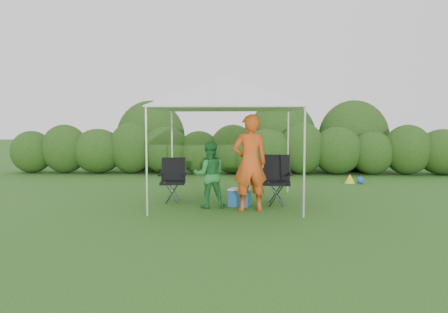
{
  "coord_description": "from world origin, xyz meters",
  "views": [
    {
      "loc": [
        0.35,
        -9.24,
        1.82
      ],
      "look_at": [
        -0.08,
        0.4,
        1.05
      ],
      "focal_mm": 35.0,
      "sensor_mm": 36.0,
      "label": 1
    }
  ],
  "objects_px": {
    "chair_right": "(276,176)",
    "cooler": "(240,197)",
    "chair_left": "(173,177)",
    "man": "(250,163)",
    "woman": "(209,175)",
    "canopy": "(228,93)"
  },
  "relations": [
    {
      "from": "chair_left",
      "to": "woman",
      "type": "distance_m",
      "value": 1.15
    },
    {
      "from": "chair_left",
      "to": "woman",
      "type": "height_order",
      "value": "woman"
    },
    {
      "from": "chair_left",
      "to": "cooler",
      "type": "height_order",
      "value": "chair_left"
    },
    {
      "from": "cooler",
      "to": "chair_left",
      "type": "bearing_deg",
      "value": 174.47
    },
    {
      "from": "man",
      "to": "woman",
      "type": "bearing_deg",
      "value": -32.87
    },
    {
      "from": "man",
      "to": "cooler",
      "type": "bearing_deg",
      "value": -79.82
    },
    {
      "from": "chair_right",
      "to": "chair_left",
      "type": "distance_m",
      "value": 2.35
    },
    {
      "from": "canopy",
      "to": "man",
      "type": "xyz_separation_m",
      "value": [
        0.49,
        -0.89,
        -1.48
      ]
    },
    {
      "from": "chair_left",
      "to": "man",
      "type": "bearing_deg",
      "value": -34.16
    },
    {
      "from": "chair_right",
      "to": "canopy",
      "type": "bearing_deg",
      "value": 177.48
    },
    {
      "from": "man",
      "to": "chair_left",
      "type": "bearing_deg",
      "value": -43.8
    },
    {
      "from": "woman",
      "to": "cooler",
      "type": "relative_size",
      "value": 2.71
    },
    {
      "from": "chair_right",
      "to": "woman",
      "type": "xyz_separation_m",
      "value": [
        -1.45,
        -0.47,
        0.09
      ]
    },
    {
      "from": "chair_right",
      "to": "woman",
      "type": "relative_size",
      "value": 0.77
    },
    {
      "from": "chair_right",
      "to": "cooler",
      "type": "relative_size",
      "value": 2.1
    },
    {
      "from": "chair_right",
      "to": "cooler",
      "type": "bearing_deg",
      "value": -156.69
    },
    {
      "from": "man",
      "to": "chair_right",
      "type": "bearing_deg",
      "value": -141.49
    },
    {
      "from": "man",
      "to": "cooler",
      "type": "relative_size",
      "value": 3.81
    },
    {
      "from": "chair_right",
      "to": "cooler",
      "type": "height_order",
      "value": "chair_right"
    },
    {
      "from": "canopy",
      "to": "chair_left",
      "type": "bearing_deg",
      "value": 174.42
    },
    {
      "from": "chair_left",
      "to": "woman",
      "type": "xyz_separation_m",
      "value": [
        0.89,
        -0.72,
        0.14
      ]
    },
    {
      "from": "canopy",
      "to": "man",
      "type": "distance_m",
      "value": 1.79
    }
  ]
}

